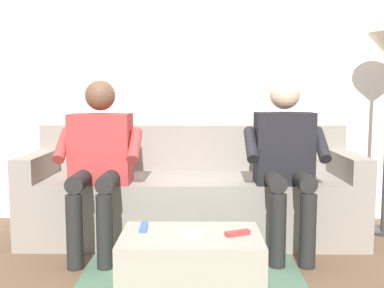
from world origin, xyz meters
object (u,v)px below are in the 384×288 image
at_px(person_right_seated, 99,155).
at_px(couch, 192,197).
at_px(remote_red, 238,233).
at_px(person_left_seated, 285,155).
at_px(remote_white, 195,233).
at_px(coffee_table, 191,268).
at_px(remote_blue, 144,227).

bearing_deg(person_right_seated, couch, -150.39).
bearing_deg(remote_red, person_left_seated, 38.99).
bearing_deg(remote_red, couch, 77.76).
bearing_deg(remote_white, remote_red, -158.36).
relative_size(couch, remote_white, 21.14).
xyz_separation_m(person_left_seated, remote_white, (0.59, 0.75, -0.29)).
distance_m(couch, coffee_table, 1.10).
xyz_separation_m(person_right_seated, remote_white, (-0.63, 0.77, -0.29)).
bearing_deg(couch, remote_red, 101.83).
bearing_deg(couch, coffee_table, 90.00).
distance_m(person_left_seated, remote_red, 0.88).
distance_m(coffee_table, person_left_seated, 1.06).
relative_size(remote_white, remote_red, 0.88).
distance_m(coffee_table, remote_blue, 0.32).
xyz_separation_m(remote_blue, remote_white, (-0.26, 0.11, 0.00)).
xyz_separation_m(couch, remote_blue, (0.25, 1.00, 0.07)).
distance_m(remote_blue, remote_red, 0.49).
bearing_deg(remote_white, remote_blue, -3.38).
bearing_deg(remote_red, remote_white, 158.03).
distance_m(person_left_seated, remote_blue, 1.10).
bearing_deg(coffee_table, remote_blue, -19.93).
bearing_deg(person_left_seated, remote_red, 63.06).
height_order(couch, person_right_seated, person_right_seated).
height_order(coffee_table, remote_blue, remote_blue).
bearing_deg(person_right_seated, coffee_table, 129.21).
relative_size(remote_blue, remote_white, 1.33).
height_order(remote_blue, remote_red, remote_red).
height_order(remote_white, remote_red, remote_white).
height_order(coffee_table, remote_white, remote_white).
relative_size(couch, remote_blue, 15.88).
distance_m(coffee_table, remote_white, 0.19).
distance_m(person_right_seated, remote_white, 1.03).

